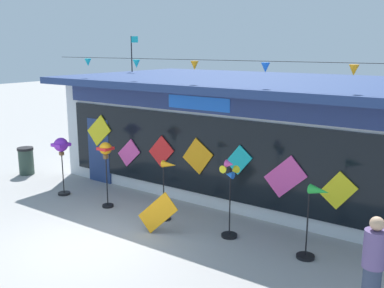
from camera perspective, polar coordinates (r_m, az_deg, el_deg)
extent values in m
plane|color=#9E9B99|center=(10.10, -12.73, -12.25)|extent=(80.00, 80.00, 0.00)
cube|color=silver|center=(13.98, 7.62, 1.46)|extent=(10.44, 5.74, 3.05)
cube|color=navy|center=(13.42, 7.02, 8.03)|extent=(10.84, 6.54, 0.20)
cube|color=navy|center=(11.31, 0.90, 5.31)|extent=(9.60, 0.08, 0.49)
cube|color=blue|center=(11.29, 0.82, 5.29)|extent=(1.88, 0.04, 0.34)
cube|color=black|center=(11.57, 0.91, -1.42)|extent=(9.39, 0.06, 2.09)
cube|color=navy|center=(14.06, -11.87, -0.83)|extent=(0.90, 0.07, 2.00)
cube|color=yellow|center=(13.83, -11.90, 1.70)|extent=(1.02, 0.03, 1.00)
cube|color=#EA4CA3|center=(13.09, -8.13, -1.14)|extent=(0.87, 0.03, 0.86)
cube|color=red|center=(12.25, -3.98, -0.93)|extent=(0.89, 0.03, 0.89)
cube|color=orange|center=(11.53, 0.74, -1.58)|extent=(0.96, 0.03, 0.97)
cube|color=#19B7BC|center=(10.89, 6.06, -2.06)|extent=(0.74, 0.03, 0.76)
cube|color=#EA4CA3|center=(10.43, 11.91, -4.16)|extent=(1.07, 0.03, 1.05)
cube|color=yellow|center=(10.07, 18.31, -5.70)|extent=(0.84, 0.03, 0.87)
cylinder|color=black|center=(11.07, 0.33, 10.81)|extent=(10.02, 0.01, 0.01)
cone|color=#19B7BC|center=(13.63, -13.26, 10.21)|extent=(0.20, 0.20, 0.22)
cone|color=#19B7BC|center=(12.27, -7.17, 10.22)|extent=(0.20, 0.20, 0.22)
cone|color=orange|center=(11.07, 0.33, 10.09)|extent=(0.20, 0.20, 0.22)
cone|color=blue|center=(10.10, 9.44, 9.69)|extent=(0.20, 0.20, 0.22)
cone|color=orange|center=(9.42, 20.12, 8.93)|extent=(0.20, 0.20, 0.22)
cylinder|color=black|center=(16.61, -7.79, 11.40)|extent=(0.04, 0.04, 1.28)
cube|color=#19B7BC|center=(16.51, -7.43, 13.22)|extent=(0.32, 0.02, 0.22)
cylinder|color=black|center=(13.34, -16.15, -6.13)|extent=(0.35, 0.35, 0.06)
cylinder|color=black|center=(13.16, -16.30, -3.63)|extent=(0.03, 0.03, 1.27)
sphere|color=purple|center=(12.96, -16.53, -0.08)|extent=(0.39, 0.39, 0.39)
cube|color=purple|center=(12.96, -16.53, -0.08)|extent=(0.40, 0.40, 0.09)
cube|color=brown|center=(13.02, -16.46, -1.19)|extent=(0.10, 0.10, 0.10)
cylinder|color=black|center=(12.08, -10.78, -7.81)|extent=(0.30, 0.30, 0.06)
cylinder|color=black|center=(11.86, -10.92, -4.70)|extent=(0.03, 0.03, 1.43)
sphere|color=orange|center=(11.63, -11.09, -0.56)|extent=(0.33, 0.33, 0.33)
cube|color=red|center=(11.63, -11.09, -0.56)|extent=(0.33, 0.33, 0.07)
cube|color=brown|center=(11.68, -11.05, -1.63)|extent=(0.10, 0.10, 0.10)
cylinder|color=black|center=(11.07, -3.62, -9.51)|extent=(0.32, 0.32, 0.06)
cylinder|color=black|center=(10.84, -3.67, -6.17)|extent=(0.03, 0.03, 1.42)
cone|color=orange|center=(10.52, -2.97, -2.68)|extent=(0.38, 0.25, 0.16)
cylinder|color=yellow|center=(10.63, -3.72, -2.53)|extent=(0.03, 0.16, 0.16)
cylinder|color=black|center=(10.15, 4.82, -11.65)|extent=(0.36, 0.36, 0.06)
cylinder|color=black|center=(9.86, 4.90, -7.63)|extent=(0.03, 0.03, 1.57)
cylinder|color=black|center=(9.59, 4.87, -3.28)|extent=(0.06, 0.04, 0.06)
cone|color=yellow|center=(9.53, 5.48, -3.38)|extent=(0.17, 0.18, 0.17)
cone|color=#EA4CA3|center=(9.56, 4.88, -2.59)|extent=(0.18, 0.17, 0.17)
cone|color=yellow|center=(9.65, 4.26, -3.17)|extent=(0.17, 0.18, 0.17)
cone|color=blue|center=(9.62, 4.85, -3.96)|extent=(0.18, 0.17, 0.17)
cylinder|color=black|center=(9.47, 14.40, -13.87)|extent=(0.37, 0.37, 0.06)
cylinder|color=black|center=(9.19, 14.64, -9.95)|extent=(0.03, 0.03, 1.46)
cone|color=green|center=(8.88, 16.06, -5.81)|extent=(0.40, 0.22, 0.20)
cylinder|color=green|center=(8.94, 14.89, -5.62)|extent=(0.03, 0.16, 0.16)
cylinder|color=#604C7F|center=(7.44, 22.47, -12.39)|extent=(0.34, 0.34, 0.60)
sphere|color=tan|center=(7.28, 22.74, -9.45)|extent=(0.22, 0.22, 0.22)
cylinder|color=#2D4238|center=(15.70, -20.58, -2.19)|extent=(0.48, 0.48, 0.83)
cylinder|color=black|center=(15.60, -20.70, -0.58)|extent=(0.52, 0.52, 0.08)
cube|color=orange|center=(10.14, -4.42, -8.83)|extent=(0.98, 0.25, 0.98)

